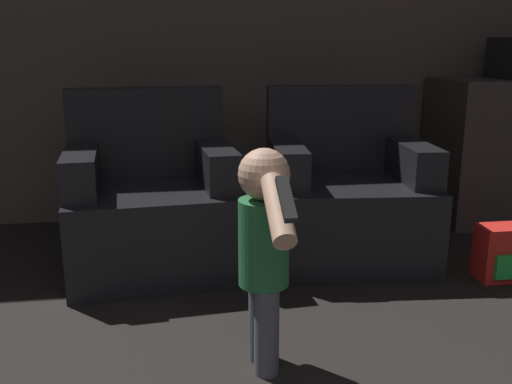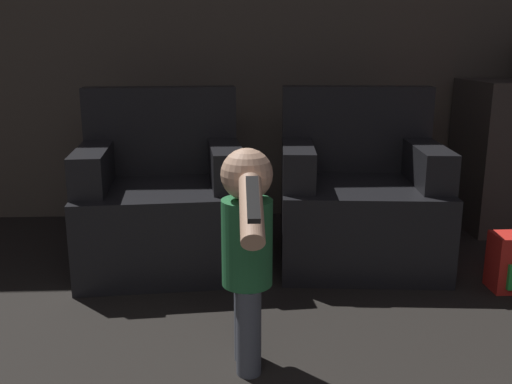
{
  "view_description": "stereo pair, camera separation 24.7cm",
  "coord_description": "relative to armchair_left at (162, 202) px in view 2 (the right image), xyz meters",
  "views": [
    {
      "loc": [
        0.0,
        0.67,
        1.14
      ],
      "look_at": [
        0.36,
        3.04,
        0.53
      ],
      "focal_mm": 40.0,
      "sensor_mm": 36.0,
      "label": 1
    },
    {
      "loc": [
        0.25,
        0.64,
        1.14
      ],
      "look_at": [
        0.36,
        3.04,
        0.53
      ],
      "focal_mm": 40.0,
      "sensor_mm": 36.0,
      "label": 2
    }
  ],
  "objects": [
    {
      "name": "armchair_left",
      "position": [
        0.0,
        0.0,
        0.0
      ],
      "size": [
        0.9,
        0.84,
        0.92
      ],
      "rotation": [
        0.0,
        0.0,
        0.08
      ],
      "color": "black",
      "rests_on": "ground_plane"
    },
    {
      "name": "armchair_right",
      "position": [
        1.06,
        -0.0,
        0.0
      ],
      "size": [
        0.9,
        0.84,
        0.92
      ],
      "rotation": [
        0.0,
        0.0,
        -0.08
      ],
      "color": "black",
      "rests_on": "ground_plane"
    },
    {
      "name": "person_toddler",
      "position": [
        0.42,
        -1.09,
        0.15
      ],
      "size": [
        0.18,
        0.56,
        0.81
      ],
      "rotation": [
        0.0,
        0.0,
        1.63
      ],
      "color": "#474C56",
      "rests_on": "ground_plane"
    },
    {
      "name": "wall_back",
      "position": [
        0.11,
        0.9,
        0.97
      ],
      "size": [
        8.4,
        0.05,
        2.6
      ],
      "color": "#51493F",
      "rests_on": "ground_plane"
    }
  ]
}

